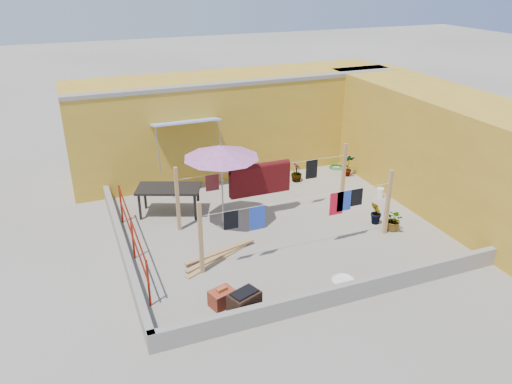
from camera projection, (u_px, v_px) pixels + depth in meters
ground at (277, 226)px, 13.57m from camera, size 80.00×80.00×0.00m
wall_back at (235, 122)px, 17.04m from camera, size 11.00×3.27×3.21m
wall_right at (439, 147)px, 14.66m from camera, size 2.40×9.00×3.20m
parapet_front at (346, 293)px, 10.45m from camera, size 8.30×0.16×0.44m
parapet_left at (123, 248)px, 12.10m from camera, size 0.16×7.30×0.44m
red_railing at (132, 232)px, 11.80m from camera, size 0.05×4.20×1.10m
clothesline_rig at (265, 184)px, 13.53m from camera, size 5.09×2.35×1.80m
patio_umbrella at (221, 152)px, 12.70m from camera, size 2.53×2.53×2.37m
outdoor_table at (169, 190)px, 13.95m from camera, size 1.96×1.47×0.82m
brick_stack at (222, 298)px, 10.34m from camera, size 0.58×0.49×0.43m
lumber_pile at (219, 256)px, 12.07m from camera, size 2.01×1.07×0.13m
brazier at (244, 303)px, 10.03m from camera, size 0.72×0.61×0.56m
white_basin at (343, 281)px, 11.13m from camera, size 0.53×0.53×0.09m
water_jug_a at (348, 198)px, 14.88m from camera, size 0.23×0.23×0.36m
water_jug_b at (380, 193)px, 15.22m from camera, size 0.22×0.22×0.34m
green_hose at (336, 167)px, 17.49m from camera, size 0.51×0.51×0.08m
plant_back_a at (261, 177)px, 15.77m from camera, size 0.87×0.82×0.76m
plant_back_b at (296, 172)px, 16.28m from camera, size 0.47×0.47×0.64m
plant_right_a at (348, 165)px, 16.67m from camera, size 0.49×0.42×0.78m
plant_right_b at (376, 213)px, 13.56m from camera, size 0.44×0.47×0.67m
plant_right_c at (394, 220)px, 13.24m from camera, size 0.66×0.70×0.62m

